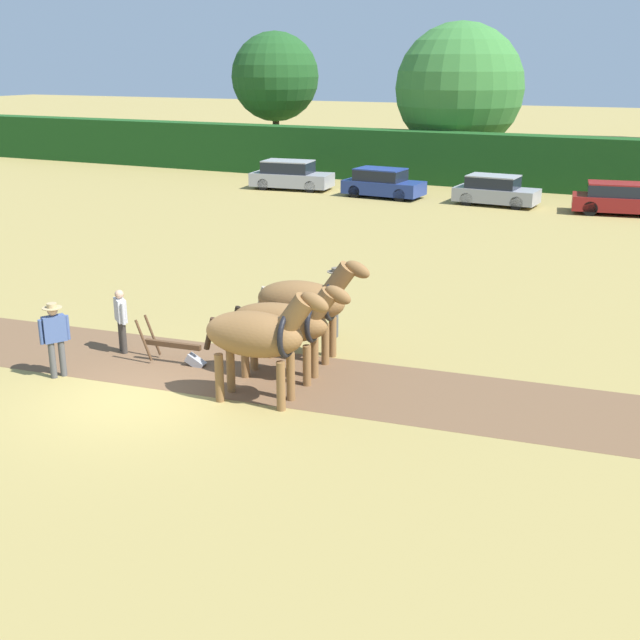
% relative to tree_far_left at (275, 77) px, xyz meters
% --- Properties ---
extents(ground_plane, '(240.00, 240.00, 0.00)m').
position_rel_tree_far_left_xyz_m(ground_plane, '(16.06, -35.83, -5.67)').
color(ground_plane, '#998447').
extents(plowed_furrow_strip, '(30.07, 6.32, 0.01)m').
position_rel_tree_far_left_xyz_m(plowed_furrow_strip, '(13.75, -34.04, -5.66)').
color(plowed_furrow_strip, brown).
rests_on(plowed_furrow_strip, ground).
extents(hedgerow, '(77.84, 1.71, 2.89)m').
position_rel_tree_far_left_xyz_m(hedgerow, '(16.06, -3.77, -4.22)').
color(hedgerow, '#194719').
rests_on(hedgerow, ground).
extents(tree_far_left, '(5.69, 5.69, 8.53)m').
position_rel_tree_far_left_xyz_m(tree_far_left, '(0.00, 0.00, 0.00)').
color(tree_far_left, '#423323').
rests_on(tree_far_left, ground).
extents(tree_left, '(7.60, 7.60, 8.91)m').
position_rel_tree_far_left_xyz_m(tree_left, '(12.31, 0.16, -0.56)').
color(tree_left, '#423323').
rests_on(tree_left, ground).
extents(draft_horse_lead_left, '(2.77, 1.20, 2.50)m').
position_rel_tree_far_left_xyz_m(draft_horse_lead_left, '(18.47, -34.87, -4.23)').
color(draft_horse_lead_left, brown).
rests_on(draft_horse_lead_left, ground).
extents(draft_horse_lead_right, '(2.87, 1.12, 2.28)m').
position_rel_tree_far_left_xyz_m(draft_horse_lead_right, '(18.32, -33.53, -4.39)').
color(draft_horse_lead_right, brown).
rests_on(draft_horse_lead_right, ground).
extents(draft_horse_trail_left, '(2.84, 1.20, 2.50)m').
position_rel_tree_far_left_xyz_m(draft_horse_trail_left, '(18.18, -32.19, -4.27)').
color(draft_horse_trail_left, brown).
rests_on(draft_horse_trail_left, ground).
extents(plow, '(1.67, 0.51, 1.13)m').
position_rel_tree_far_left_xyz_m(plow, '(15.71, -33.82, -5.35)').
color(plow, '#4C331E').
rests_on(plow, ground).
extents(farmer_at_plow, '(0.52, 0.43, 1.54)m').
position_rel_tree_far_left_xyz_m(farmer_at_plow, '(14.06, -33.74, -4.79)').
color(farmer_at_plow, '#38332D').
rests_on(farmer_at_plow, ground).
extents(farmer_beside_team, '(0.44, 0.63, 1.76)m').
position_rel_tree_far_left_xyz_m(farmer_beside_team, '(18.14, -30.43, -4.62)').
color(farmer_beside_team, '#4C4C4C').
rests_on(farmer_beside_team, ground).
extents(farmer_onlooker_left, '(0.42, 0.58, 1.69)m').
position_rel_tree_far_left_xyz_m(farmer_onlooker_left, '(13.79, -35.61, -4.68)').
color(farmer_onlooker_left, '#4C4C4C').
rests_on(farmer_onlooker_left, ground).
extents(parked_car_far_left, '(4.52, 2.34, 1.54)m').
position_rel_tree_far_left_xyz_m(parked_car_far_left, '(5.84, -9.19, -4.93)').
color(parked_car_far_left, '#9E9EA8').
rests_on(parked_car_far_left, ground).
extents(parked_car_left, '(4.13, 2.06, 1.46)m').
position_rel_tree_far_left_xyz_m(parked_car_left, '(11.33, -9.59, -4.96)').
color(parked_car_left, navy).
rests_on(parked_car_left, ground).
extents(parked_car_center_left, '(4.02, 1.95, 1.43)m').
position_rel_tree_far_left_xyz_m(parked_car_center_left, '(17.10, -9.49, -4.98)').
color(parked_car_center_left, '#9E9EA8').
rests_on(parked_car_center_left, ground).
extents(parked_car_center, '(4.41, 2.42, 1.42)m').
position_rel_tree_far_left_xyz_m(parked_car_center, '(22.75, -9.45, -4.98)').
color(parked_car_center, maroon).
rests_on(parked_car_center, ground).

